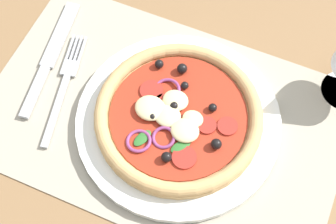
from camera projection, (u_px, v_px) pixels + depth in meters
ground_plane at (164, 123)px, 68.65cm from camera, size 190.00×140.00×2.40cm
placemat at (164, 118)px, 67.41cm from camera, size 48.27×30.93×0.40cm
plate at (178, 123)px, 66.23cm from camera, size 27.32×27.32×1.13cm
pizza at (177, 117)px, 64.74cm from camera, size 22.06×22.06×2.70cm
fork at (65, 82)px, 69.49cm from camera, size 5.38×17.90×0.44cm
knife at (51, 56)px, 71.43cm from camera, size 4.61×20.02×0.62cm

